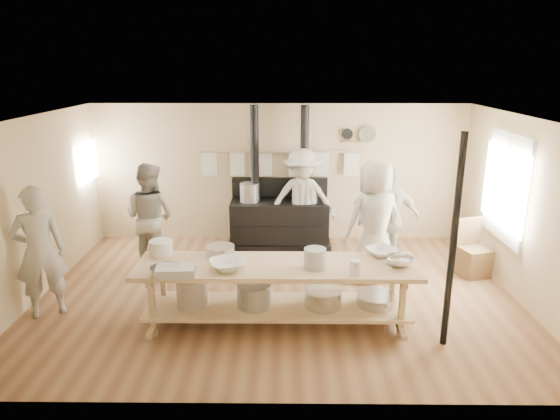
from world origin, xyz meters
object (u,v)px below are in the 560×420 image
at_px(stove, 279,218).
at_px(cook_by_window, 302,200).
at_px(chair, 473,259).
at_px(prep_table, 276,288).
at_px(cook_center, 374,221).
at_px(roasting_pan, 176,271).
at_px(cook_left, 150,217).
at_px(cook_right, 389,219).
at_px(cook_far_left, 40,252).

relative_size(stove, cook_by_window, 1.40).
bearing_deg(chair, prep_table, -168.72).
relative_size(prep_table, cook_center, 1.87).
bearing_deg(cook_by_window, prep_table, -98.41).
height_order(prep_table, roasting_pan, roasting_pan).
relative_size(cook_left, cook_center, 0.93).
bearing_deg(stove, cook_left, -150.99).
xyz_separation_m(cook_left, cook_right, (3.89, -0.05, -0.01)).
relative_size(chair, roasting_pan, 1.96).
distance_m(stove, prep_table, 3.02).
distance_m(chair, roasting_pan, 4.83).
height_order(stove, cook_far_left, stove).
distance_m(cook_far_left, cook_by_window, 4.38).
relative_size(stove, cook_far_left, 1.42).
relative_size(cook_far_left, cook_right, 1.03).
height_order(cook_far_left, cook_center, cook_center).
height_order(cook_left, chair, cook_left).
bearing_deg(cook_left, chair, -163.10).
height_order(prep_table, cook_right, cook_right).
xyz_separation_m(stove, roasting_pan, (-1.22, -3.35, 0.38)).
relative_size(stove, cook_left, 1.45).
bearing_deg(cook_left, prep_table, 157.73).
xyz_separation_m(cook_right, roasting_pan, (-3.01, -2.14, 0.02)).
height_order(stove, roasting_pan, stove).
xyz_separation_m(cook_center, chair, (1.66, 0.16, -0.69)).
relative_size(cook_center, roasting_pan, 4.13).
relative_size(cook_left, cook_by_window, 0.96).
relative_size(cook_far_left, chair, 1.99).
bearing_deg(cook_by_window, chair, -23.03).
height_order(prep_table, cook_by_window, cook_by_window).
distance_m(stove, cook_right, 2.19).
distance_m(cook_right, cook_by_window, 1.70).
xyz_separation_m(cook_far_left, chair, (6.29, 1.39, -0.64)).
xyz_separation_m(stove, cook_right, (1.79, -1.21, 0.36)).
bearing_deg(stove, chair, -23.63).
xyz_separation_m(cook_left, roasting_pan, (0.88, -2.18, 0.00)).
bearing_deg(cook_left, roasting_pan, 131.21).
bearing_deg(cook_right, cook_by_window, -47.12).
bearing_deg(roasting_pan, cook_far_left, 163.32).
bearing_deg(roasting_pan, cook_right, 35.43).
bearing_deg(cook_center, chair, 164.75).
distance_m(cook_far_left, cook_center, 4.80).
bearing_deg(cook_center, cook_left, -26.81).
height_order(prep_table, cook_center, cook_center).
relative_size(cook_by_window, chair, 2.03).
bearing_deg(stove, cook_center, -45.92).
relative_size(cook_by_window, roasting_pan, 3.99).
height_order(chair, roasting_pan, roasting_pan).
xyz_separation_m(stove, cook_center, (1.49, -1.54, 0.44)).
bearing_deg(roasting_pan, chair, 24.27).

